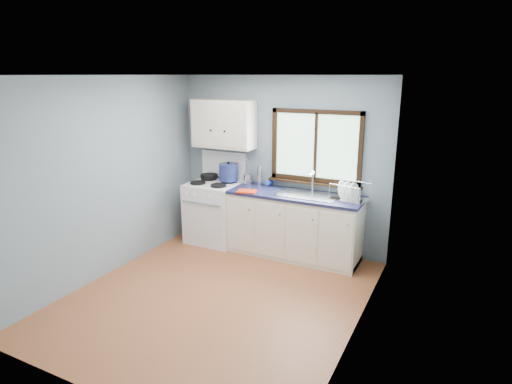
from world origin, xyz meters
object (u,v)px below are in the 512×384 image
at_px(base_cabinets, 294,228).
at_px(dish_rack, 349,195).
at_px(stockpot, 229,172).
at_px(gas_range, 215,210).
at_px(thermos, 259,176).
at_px(sink, 307,199).
at_px(skillet, 209,176).
at_px(utensil_crock, 248,179).

height_order(base_cabinets, dish_rack, dish_rack).
relative_size(base_cabinets, stockpot, 4.76).
bearing_deg(stockpot, dish_rack, -1.79).
bearing_deg(gas_range, thermos, 16.88).
distance_m(sink, skillet, 1.67).
distance_m(skillet, utensil_crock, 0.66).
bearing_deg(gas_range, sink, 0.71).
distance_m(base_cabinets, sink, 0.48).
xyz_separation_m(gas_range, thermos, (0.66, 0.20, 0.57)).
bearing_deg(skillet, dish_rack, -2.65).
bearing_deg(skillet, thermos, 3.16).
bearing_deg(skillet, stockpot, -3.33).
distance_m(base_cabinets, dish_rack, 0.94).
height_order(gas_range, base_cabinets, gas_range).
bearing_deg(dish_rack, base_cabinets, -163.64).
bearing_deg(skillet, base_cabinets, -5.60).
bearing_deg(gas_range, utensil_crock, 20.84).
bearing_deg(utensil_crock, sink, -9.35).
distance_m(stockpot, thermos, 0.49).
distance_m(sink, dish_rack, 0.58).
bearing_deg(thermos, sink, -12.61).
height_order(base_cabinets, stockpot, stockpot).
xyz_separation_m(base_cabinets, dish_rack, (0.74, 0.05, 0.57)).
distance_m(stockpot, dish_rack, 1.86).
bearing_deg(thermos, skillet, -176.12).
xyz_separation_m(skillet, utensil_crock, (0.66, 0.04, 0.02)).
xyz_separation_m(utensil_crock, dish_rack, (1.56, -0.11, -0.02)).
bearing_deg(stockpot, gas_range, -145.32).
xyz_separation_m(thermos, dish_rack, (1.38, -0.13, -0.08)).
relative_size(gas_range, thermos, 4.66).
bearing_deg(utensil_crock, base_cabinets, -11.32).
xyz_separation_m(skillet, thermos, (0.84, 0.06, 0.08)).
distance_m(base_cabinets, utensil_crock, 1.03).
xyz_separation_m(gas_range, stockpot, (0.19, 0.13, 0.60)).
xyz_separation_m(gas_range, skillet, (-0.17, 0.14, 0.49)).
bearing_deg(thermos, dish_rack, -5.44).
distance_m(base_cabinets, thermos, 0.93).
height_order(utensil_crock, dish_rack, utensil_crock).
bearing_deg(stockpot, thermos, 8.69).
bearing_deg(base_cabinets, gas_range, -179.18).
distance_m(thermos, dish_rack, 1.39).
relative_size(sink, dish_rack, 1.63).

